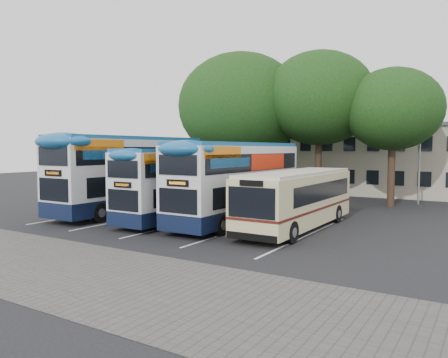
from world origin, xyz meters
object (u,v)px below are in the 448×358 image
lamp_post (420,135)px  bus_dd_left (132,171)px  bus_single (298,196)px  tree_left (241,107)px  tree_right (393,109)px  bus_dd_right (238,179)px  tree_mid (319,98)px  bus_dd_mid (185,181)px

lamp_post → bus_dd_left: 20.74m
bus_dd_left → bus_single: 11.38m
tree_left → bus_dd_left: size_ratio=1.02×
tree_right → bus_single: tree_right is taller
lamp_post → bus_dd_right: 15.88m
bus_dd_right → tree_mid: bearing=87.6°
tree_mid → tree_right: (5.34, 0.09, -1.07)m
tree_mid → tree_right: size_ratio=1.18×
bus_dd_left → bus_dd_mid: size_ratio=1.19×
bus_dd_left → lamp_post: bearing=42.7°
bus_dd_right → bus_dd_left: bearing=-178.9°
bus_dd_mid → bus_single: bus_dd_mid is taller
lamp_post → tree_mid: size_ratio=0.79×
lamp_post → bus_dd_right: (-7.34, -13.83, -2.63)m
tree_right → bus_dd_left: (-13.62, -11.81, -4.18)m
bus_dd_right → tree_right: bearing=63.5°
tree_left → bus_single: tree_left is taller
bus_dd_left → bus_single: size_ratio=1.18×
tree_left → bus_dd_mid: size_ratio=1.21×
tree_left → bus_dd_right: tree_left is taller
lamp_post → tree_right: bearing=-124.9°
lamp_post → tree_mid: 7.77m
tree_right → bus_dd_left: tree_right is taller
tree_left → bus_dd_left: 12.04m
tree_right → tree_mid: bearing=-179.0°
tree_mid → bus_single: bearing=-75.1°
lamp_post → bus_dd_left: lamp_post is taller
tree_mid → bus_single: size_ratio=1.16×
tree_right → bus_dd_mid: bearing=-125.9°
lamp_post → bus_dd_right: bearing=-118.0°
tree_right → bus_dd_left: bearing=-139.1°
lamp_post → tree_right: tree_right is taller
bus_dd_mid → bus_dd_right: bus_dd_right is taller
bus_dd_mid → tree_right: bearing=54.1°
tree_mid → bus_dd_left: tree_mid is taller
lamp_post → tree_left: size_ratio=0.76×
tree_left → bus_dd_mid: tree_left is taller
lamp_post → bus_dd_mid: 18.12m
tree_left → bus_single: 15.42m
tree_mid → bus_single: (3.06, -11.50, -6.26)m
bus_dd_left → bus_dd_mid: 4.72m
tree_mid → bus_dd_mid: bearing=-106.4°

